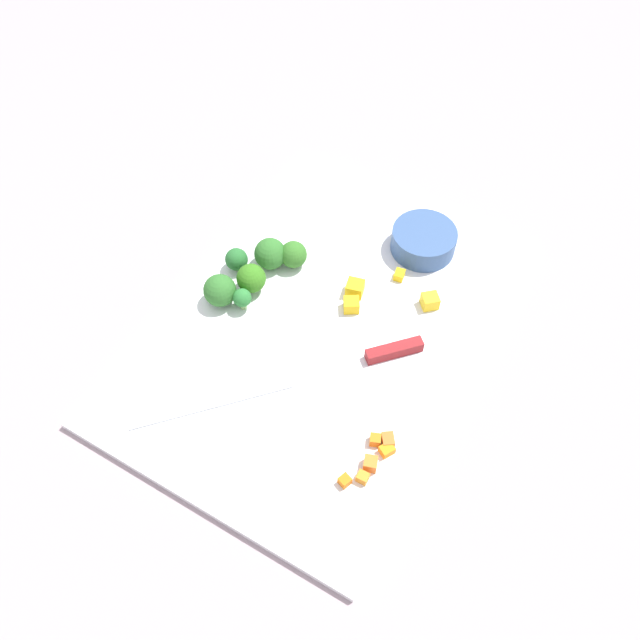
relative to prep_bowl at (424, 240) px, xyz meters
The scene contains 20 objects.
ground_plane 0.20m from the prep_bowl, 18.09° to the right, with size 4.00×4.00×0.00m, color #A28E93.
cutting_board 0.20m from the prep_bowl, 18.09° to the right, with size 0.55×0.39×0.01m, color white.
prep_bowl is the anchor object (origin of this frame).
chef_knife 0.25m from the prep_bowl, ahead, with size 0.28×0.27×0.02m.
carrot_dice_0 0.30m from the prep_bowl, 16.87° to the left, with size 0.02×0.01×0.01m, color orange.
carrot_dice_1 0.31m from the prep_bowl, 14.26° to the left, with size 0.01×0.01×0.01m, color orange.
carrot_dice_2 0.36m from the prep_bowl, 10.83° to the left, with size 0.01×0.01×0.01m, color orange.
carrot_dice_3 0.34m from the prep_bowl, 14.42° to the left, with size 0.01×0.01×0.02m, color orange.
carrot_dice_4 0.35m from the prep_bowl, 13.65° to the left, with size 0.01×0.01×0.01m, color orange.
carrot_dice_5 0.32m from the prep_bowl, 17.03° to the left, with size 0.02×0.01×0.01m, color orange.
pepper_dice_0 0.07m from the prep_bowl, ahead, with size 0.01×0.02×0.01m, color yellow.
pepper_dice_1 0.10m from the prep_bowl, 29.53° to the left, with size 0.02×0.02×0.02m, color yellow.
pepper_dice_2 0.15m from the prep_bowl, 14.57° to the right, with size 0.02×0.02×0.02m, color yellow.
pepper_dice_3 0.13m from the prep_bowl, 21.41° to the right, with size 0.02×0.02×0.02m, color yellow.
broccoli_floret_0 0.29m from the prep_bowl, 41.63° to the right, with size 0.04×0.04×0.04m.
broccoli_floret_1 0.18m from the prep_bowl, 51.11° to the right, with size 0.04×0.04×0.04m.
broccoli_floret_2 0.25m from the prep_bowl, 43.11° to the right, with size 0.04×0.04×0.04m.
broccoli_floret_3 0.26m from the prep_bowl, 52.30° to the right, with size 0.03×0.03×0.03m.
broccoli_floret_4 0.27m from the prep_bowl, 37.43° to the right, with size 0.02×0.02×0.03m.
broccoli_floret_5 0.21m from the prep_bowl, 52.55° to the right, with size 0.04×0.04×0.04m.
Camera 1 is at (0.41, 0.23, 0.68)m, focal length 35.34 mm.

